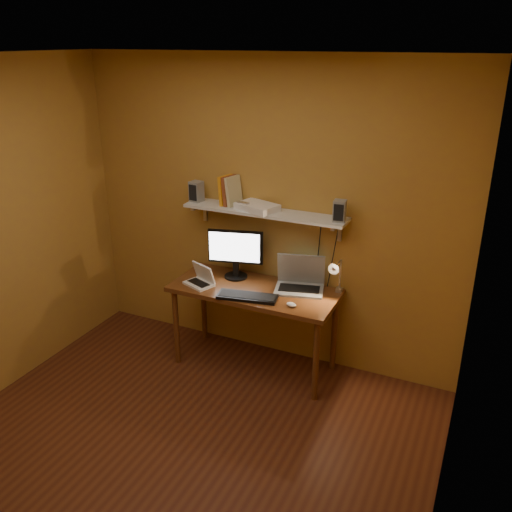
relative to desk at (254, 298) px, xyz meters
The scene contains 14 objects.
room 1.43m from the desk, 91.47° to the right, with size 3.44×3.24×2.64m.
desk is the anchor object (origin of this frame).
wall_shelf 0.72m from the desk, 90.00° to the left, with size 1.40×0.25×0.21m.
monitor 0.43m from the desk, 149.99° to the left, with size 0.47×0.25×0.43m.
laptop 0.41m from the desk, 24.89° to the left, with size 0.45×0.37×0.29m.
netbook 0.48m from the desk, 165.62° to the right, with size 0.29×0.25×0.18m.
keyboard 0.22m from the desk, 82.51° to the right, with size 0.48×0.16×0.03m, color black.
mouse 0.45m from the desk, 23.76° to the right, with size 0.09×0.06×0.03m, color white.
desk_lamp 0.73m from the desk, 10.81° to the left, with size 0.09×0.23×0.38m.
speaker_left 1.04m from the desk, 163.21° to the left, with size 0.10×0.10×0.18m, color gray.
speaker_right 1.04m from the desk, 15.51° to the left, with size 0.09×0.09×0.17m, color gray.
books 0.92m from the desk, 145.97° to the left, with size 0.16×0.18×0.25m.
shelf_camera 0.77m from the desk, 141.08° to the left, with size 0.12×0.06×0.07m.
router 0.76m from the desk, 107.65° to the left, with size 0.33×0.22×0.06m, color white.
Camera 1 is at (1.76, -2.43, 2.70)m, focal length 38.00 mm.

